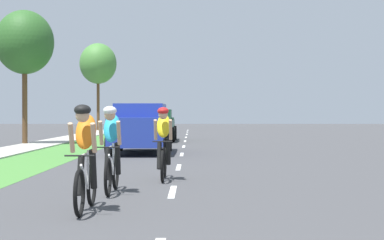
% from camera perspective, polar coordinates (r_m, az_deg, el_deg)
% --- Properties ---
extents(ground_plane, '(120.00, 120.00, 0.00)m').
position_cam_1_polar(ground_plane, '(22.57, -1.07, -3.05)').
color(ground_plane, '#424244').
extents(grass_verge, '(2.36, 70.00, 0.01)m').
position_cam_1_polar(grass_verge, '(23.09, -12.32, -2.97)').
color(grass_verge, '#478438').
rests_on(grass_verge, ground_plane).
extents(sidewalk_concrete, '(1.81, 70.00, 0.10)m').
position_cam_1_polar(sidewalk_concrete, '(23.61, -17.27, -2.90)').
color(sidewalk_concrete, '#B2ADA3').
rests_on(sidewalk_concrete, ground_plane).
extents(lane_markings_center, '(0.12, 52.71, 0.01)m').
position_cam_1_polar(lane_markings_center, '(26.56, -0.93, -2.49)').
color(lane_markings_center, white).
rests_on(lane_markings_center, ground_plane).
extents(cyclist_lead, '(0.42, 1.72, 1.58)m').
position_cam_1_polar(cyclist_lead, '(9.14, -10.08, -3.40)').
color(cyclist_lead, black).
rests_on(cyclist_lead, ground_plane).
extents(cyclist_trailing, '(0.42, 1.72, 1.58)m').
position_cam_1_polar(cyclist_trailing, '(11.20, -7.67, -2.65)').
color(cyclist_trailing, black).
rests_on(cyclist_trailing, ground_plane).
extents(cyclist_distant, '(0.42, 1.72, 1.58)m').
position_cam_1_polar(cyclist_distant, '(13.25, -2.83, -2.13)').
color(cyclist_distant, black).
rests_on(cyclist_distant, ground_plane).
extents(suv_blue, '(2.15, 4.70, 1.79)m').
position_cam_1_polar(suv_blue, '(22.24, -4.95, -0.66)').
color(suv_blue, '#23389E').
rests_on(suv_blue, ground_plane).
extents(pickup_dark_green, '(2.22, 5.10, 1.64)m').
position_cam_1_polar(pickup_dark_green, '(31.81, -3.69, -0.49)').
color(pickup_dark_green, '#194C2D').
rests_on(pickup_dark_green, ground_plane).
extents(street_tree_near, '(2.69, 2.69, 6.23)m').
position_cam_1_polar(street_tree_near, '(29.50, -15.52, 6.97)').
color(street_tree_near, brown).
rests_on(street_tree_near, ground_plane).
extents(street_tree_far, '(3.02, 3.02, 7.19)m').
position_cam_1_polar(street_tree_far, '(50.79, -8.91, 5.20)').
color(street_tree_far, brown).
rests_on(street_tree_far, ground_plane).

